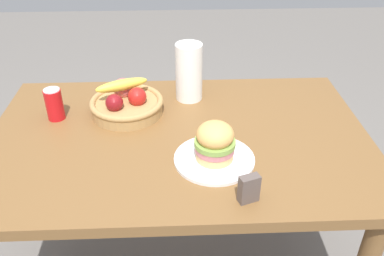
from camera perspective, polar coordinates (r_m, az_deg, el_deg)
The scene contains 7 objects.
dining_table at distance 1.57m, azimuth -1.78°, elevation -4.04°, with size 1.40×0.90×0.75m.
plate at distance 1.38m, azimuth 3.11°, elevation -4.34°, with size 0.27×0.27×0.01m, color white.
sandwich at distance 1.34m, azimuth 3.20°, elevation -1.90°, with size 0.14×0.14×0.13m.
soda_can at distance 1.66m, azimuth -18.58°, elevation 3.16°, with size 0.07×0.07×0.13m.
fruit_basket at distance 1.64m, azimuth -9.10°, elevation 3.51°, with size 0.29×0.29×0.14m.
paper_towel_roll at distance 1.70m, azimuth -0.43°, elevation 7.78°, with size 0.11×0.11×0.24m, color white.
napkin_holder at distance 1.22m, azimuth 7.92°, elevation -8.36°, with size 0.06×0.03×0.09m, color #594C47.
Camera 1 is at (-0.01, -1.25, 1.59)m, focal length 38.39 mm.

